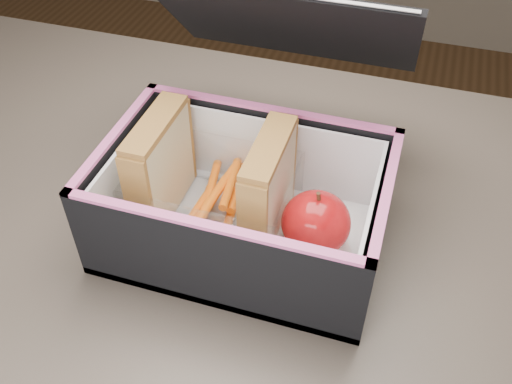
# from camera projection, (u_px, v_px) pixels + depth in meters

# --- Properties ---
(kitchen_table) EXTENTS (1.20, 0.80, 0.75)m
(kitchen_table) POSITION_uv_depth(u_px,v_px,m) (224.00, 297.00, 0.69)
(kitchen_table) COLOR brown
(kitchen_table) RESTS_ON ground
(lunch_bag) EXTENTS (0.29, 0.33, 0.24)m
(lunch_bag) POSITION_uv_depth(u_px,v_px,m) (246.00, 194.00, 0.59)
(lunch_bag) COLOR black
(lunch_bag) RESTS_ON kitchen_table
(plastic_tub) EXTENTS (0.17, 0.12, 0.07)m
(plastic_tub) POSITION_uv_depth(u_px,v_px,m) (214.00, 195.00, 0.62)
(plastic_tub) COLOR white
(plastic_tub) RESTS_ON lunch_bag
(sandwich_left) EXTENTS (0.03, 0.11, 0.12)m
(sandwich_left) POSITION_uv_depth(u_px,v_px,m) (160.00, 166.00, 0.61)
(sandwich_left) COLOR beige
(sandwich_left) RESTS_ON plastic_tub
(sandwich_right) EXTENTS (0.03, 0.11, 0.12)m
(sandwich_right) POSITION_uv_depth(u_px,v_px,m) (268.00, 189.00, 0.58)
(sandwich_right) COLOR beige
(sandwich_right) RESTS_ON plastic_tub
(carrot_sticks) EXTENTS (0.05, 0.14, 0.03)m
(carrot_sticks) POSITION_uv_depth(u_px,v_px,m) (216.00, 200.00, 0.63)
(carrot_sticks) COLOR orange
(carrot_sticks) RESTS_ON plastic_tub
(paper_napkin) EXTENTS (0.10, 0.10, 0.01)m
(paper_napkin) POSITION_uv_depth(u_px,v_px,m) (311.00, 245.00, 0.60)
(paper_napkin) COLOR white
(paper_napkin) RESTS_ON lunch_bag
(red_apple) EXTENTS (0.09, 0.09, 0.08)m
(red_apple) POSITION_uv_depth(u_px,v_px,m) (316.00, 223.00, 0.58)
(red_apple) COLOR #98080C
(red_apple) RESTS_ON paper_napkin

